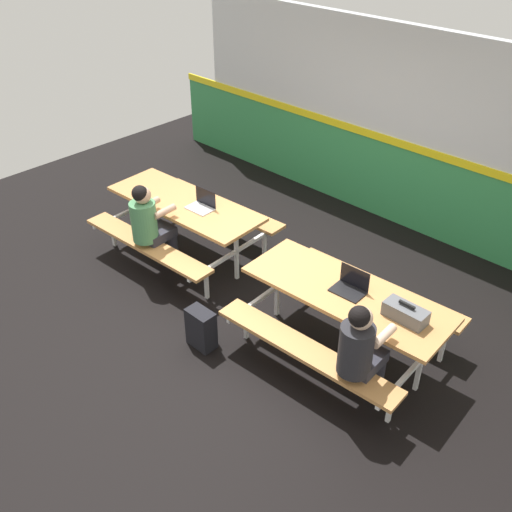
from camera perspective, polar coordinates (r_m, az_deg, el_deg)
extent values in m
cube|color=black|center=(6.77, -0.43, -4.19)|extent=(10.00, 10.00, 0.02)
cube|color=#338C4C|center=(8.31, 12.59, 7.24)|extent=(8.00, 0.12, 1.10)
cube|color=yellow|center=(8.01, 12.86, 10.92)|extent=(8.00, 0.03, 0.10)
cube|color=silver|center=(7.82, 13.85, 16.10)|extent=(6.72, 0.12, 1.40)
cube|color=tan|center=(7.22, -6.97, 5.10)|extent=(2.10, 0.85, 0.04)
cube|color=tan|center=(7.02, -10.57, 1.09)|extent=(1.97, 0.38, 0.04)
cube|color=tan|center=(7.74, -3.40, 4.96)|extent=(1.97, 0.38, 0.04)
cube|color=white|center=(7.98, -10.99, 4.64)|extent=(0.04, 0.04, 0.70)
cube|color=white|center=(7.96, -11.02, 4.89)|extent=(0.12, 1.55, 0.04)
cube|color=white|center=(7.80, -13.72, 2.28)|extent=(0.04, 0.04, 0.41)
cube|color=white|center=(8.32, -8.20, 5.09)|extent=(0.04, 0.04, 0.41)
cube|color=white|center=(6.89, -1.91, 0.20)|extent=(0.04, 0.04, 0.70)
cube|color=white|center=(6.86, -1.92, 0.48)|extent=(0.12, 1.55, 0.04)
cube|color=white|center=(6.67, -4.84, -2.67)|extent=(0.04, 0.04, 0.41)
cube|color=white|center=(7.28, 0.81, 0.93)|extent=(0.04, 0.04, 0.41)
cube|color=tan|center=(5.73, 8.78, -3.60)|extent=(2.10, 0.85, 0.04)
cube|color=tan|center=(5.50, 4.82, -9.08)|extent=(1.97, 0.38, 0.04)
cube|color=tan|center=(6.35, 11.72, -3.00)|extent=(1.97, 0.38, 0.04)
cube|color=white|center=(6.33, 2.08, -3.22)|extent=(0.04, 0.04, 0.70)
cube|color=white|center=(6.31, 2.09, -2.93)|extent=(0.12, 1.55, 0.04)
cube|color=white|center=(6.12, -0.97, -6.48)|extent=(0.04, 0.04, 0.41)
cube|color=white|center=(6.74, 4.79, -2.23)|extent=(0.04, 0.04, 0.41)
cube|color=white|center=(5.69, 15.70, -9.90)|extent=(0.04, 0.04, 0.70)
cube|color=white|center=(5.66, 15.76, -9.60)|extent=(0.12, 1.55, 0.04)
cube|color=white|center=(5.45, 12.92, -13.93)|extent=(0.04, 0.04, 0.41)
cube|color=white|center=(6.14, 17.70, -8.27)|extent=(0.04, 0.04, 0.41)
cylinder|color=#2D2D38|center=(7.35, -8.93, 1.02)|extent=(0.11, 0.11, 0.45)
cylinder|color=#2D2D38|center=(7.24, -7.98, 0.51)|extent=(0.11, 0.11, 0.45)
cube|color=#2D2D38|center=(7.06, -9.56, 2.19)|extent=(0.32, 0.39, 0.12)
cylinder|color=#4C8C59|center=(6.85, -10.82, 3.32)|extent=(0.30, 0.30, 0.48)
cylinder|color=tan|center=(7.01, -10.39, 5.01)|extent=(0.09, 0.30, 0.08)
cylinder|color=tan|center=(6.82, -8.87, 4.29)|extent=(0.09, 0.30, 0.08)
sphere|color=tan|center=(6.70, -10.99, 5.82)|extent=(0.20, 0.20, 0.20)
sphere|color=black|center=(6.67, -11.22, 5.99)|extent=(0.18, 0.18, 0.18)
cylinder|color=#2D2D38|center=(5.69, 10.18, -10.70)|extent=(0.11, 0.11, 0.45)
cylinder|color=#2D2D38|center=(5.63, 11.75, -11.49)|extent=(0.11, 0.11, 0.45)
cube|color=#2D2D38|center=(5.36, 10.42, -9.84)|extent=(0.32, 0.39, 0.12)
cylinder|color=#26262B|center=(5.09, 9.67, -8.93)|extent=(0.30, 0.30, 0.48)
cylinder|color=beige|center=(5.21, 9.67, -6.33)|extent=(0.09, 0.30, 0.08)
cylinder|color=beige|center=(5.11, 12.31, -7.60)|extent=(0.09, 0.30, 0.08)
sphere|color=beige|center=(4.89, 10.16, -5.96)|extent=(0.20, 0.20, 0.20)
sphere|color=black|center=(4.84, 10.01, -5.81)|extent=(0.18, 0.18, 0.18)
cube|color=silver|center=(7.03, -5.48, 4.61)|extent=(0.33, 0.24, 0.01)
cube|color=black|center=(7.04, -4.91, 5.73)|extent=(0.32, 0.02, 0.21)
cube|color=black|center=(5.71, 8.89, -3.43)|extent=(0.33, 0.24, 0.01)
cube|color=black|center=(5.71, 9.58, -2.04)|extent=(0.32, 0.02, 0.21)
cube|color=#595B60|center=(5.45, 14.31, -5.38)|extent=(0.40, 0.18, 0.14)
cube|color=black|center=(5.39, 14.45, -4.60)|extent=(0.16, 0.02, 0.02)
cube|color=black|center=(6.05, -5.35, -7.03)|extent=(0.30, 0.18, 0.44)
cube|color=black|center=(6.15, -4.55, -7.01)|extent=(0.21, 0.04, 0.19)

